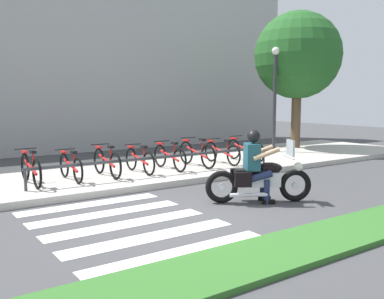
{
  "coord_description": "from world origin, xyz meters",
  "views": [
    {
      "loc": [
        -3.95,
        -6.19,
        2.06
      ],
      "look_at": [
        1.46,
        1.6,
        0.91
      ],
      "focal_mm": 39.97,
      "sensor_mm": 36.0,
      "label": 1
    }
  ],
  "objects": [
    {
      "name": "bicycle_1",
      "position": [
        -0.7,
        3.4,
        0.48
      ],
      "size": [
        0.48,
        1.55,
        0.72
      ],
      "color": "black",
      "rests_on": "sidewalk"
    },
    {
      "name": "crosswalk_stripe_1",
      "position": [
        -0.95,
        -0.8,
        0.0
      ],
      "size": [
        2.8,
        0.4,
        0.01
      ],
      "primitive_type": "cube",
      "color": "white",
      "rests_on": "ground"
    },
    {
      "name": "bicycle_3",
      "position": [
        1.09,
        3.4,
        0.48
      ],
      "size": [
        0.48,
        1.57,
        0.72
      ],
      "color": "black",
      "rests_on": "sidewalk"
    },
    {
      "name": "crosswalk_stripe_2",
      "position": [
        -0.95,
        0.0,
        0.0
      ],
      "size": [
        2.8,
        0.4,
        0.01
      ],
      "primitive_type": "cube",
      "color": "white",
      "rests_on": "ground"
    },
    {
      "name": "building_backdrop",
      "position": [
        0.0,
        9.92,
        4.09
      ],
      "size": [
        24.0,
        1.2,
        8.19
      ],
      "primitive_type": "cube",
      "color": "#A4A4A4",
      "rests_on": "ground"
    },
    {
      "name": "ground_plane",
      "position": [
        0.0,
        0.0,
        0.0
      ],
      "size": [
        48.0,
        48.0,
        0.0
      ],
      "primitive_type": "plane",
      "color": "#424244"
    },
    {
      "name": "rider",
      "position": [
        1.8,
        -0.11,
        0.83
      ],
      "size": [
        0.77,
        0.72,
        1.44
      ],
      "color": "#1E4C59",
      "rests_on": "ground"
    },
    {
      "name": "bicycle_2",
      "position": [
        0.19,
        3.4,
        0.51
      ],
      "size": [
        0.48,
        1.63,
        0.78
      ],
      "color": "black",
      "rests_on": "sidewalk"
    },
    {
      "name": "bicycle_0",
      "position": [
        -1.59,
        3.4,
        0.51
      ],
      "size": [
        0.48,
        1.67,
        0.79
      ],
      "color": "black",
      "rests_on": "sidewalk"
    },
    {
      "name": "street_lamp",
      "position": [
        7.12,
        4.62,
        2.35
      ],
      "size": [
        0.28,
        0.28,
        3.82
      ],
      "color": "#2D2D33",
      "rests_on": "ground"
    },
    {
      "name": "crosswalk_stripe_0",
      "position": [
        -0.95,
        -1.6,
        0.0
      ],
      "size": [
        2.8,
        0.4,
        0.01
      ],
      "primitive_type": "cube",
      "color": "white",
      "rests_on": "ground"
    },
    {
      "name": "bicycle_5",
      "position": [
        2.87,
        3.4,
        0.51
      ],
      "size": [
        0.48,
        1.73,
        0.8
      ],
      "color": "black",
      "rests_on": "sidewalk"
    },
    {
      "name": "crosswalk_stripe_4",
      "position": [
        -0.95,
        1.6,
        0.0
      ],
      "size": [
        2.8,
        0.4,
        0.01
      ],
      "primitive_type": "cube",
      "color": "white",
      "rests_on": "ground"
    },
    {
      "name": "sidewalk",
      "position": [
        0.0,
        4.22,
        0.07
      ],
      "size": [
        24.0,
        4.4,
        0.15
      ],
      "primitive_type": "cube",
      "color": "#B7B2A8",
      "rests_on": "ground"
    },
    {
      "name": "bicycle_4",
      "position": [
        1.98,
        3.4,
        0.5
      ],
      "size": [
        0.48,
        1.62,
        0.76
      ],
      "color": "black",
      "rests_on": "sidewalk"
    },
    {
      "name": "bicycle_7",
      "position": [
        4.66,
        3.4,
        0.5
      ],
      "size": [
        0.48,
        1.69,
        0.76
      ],
      "color": "black",
      "rests_on": "sidewalk"
    },
    {
      "name": "grass_median",
      "position": [
        0.0,
        -2.4,
        0.04
      ],
      "size": [
        24.0,
        1.1,
        0.08
      ],
      "primitive_type": "cube",
      "color": "#336B28",
      "rests_on": "ground"
    },
    {
      "name": "bike_rack",
      "position": [
        1.53,
        2.85,
        0.58
      ],
      "size": [
        6.85,
        0.07,
        0.49
      ],
      "color": "#333338",
      "rests_on": "sidewalk"
    },
    {
      "name": "tree_near_rack",
      "position": [
        8.7,
        5.02,
        3.64
      ],
      "size": [
        3.28,
        3.28,
        5.3
      ],
      "color": "brown",
      "rests_on": "ground"
    },
    {
      "name": "bicycle_6",
      "position": [
        3.77,
        3.4,
        0.48
      ],
      "size": [
        0.48,
        1.65,
        0.72
      ],
      "color": "black",
      "rests_on": "sidewalk"
    },
    {
      "name": "crosswalk_stripe_3",
      "position": [
        -0.95,
        0.8,
        0.0
      ],
      "size": [
        2.8,
        0.4,
        0.01
      ],
      "primitive_type": "cube",
      "color": "white",
      "rests_on": "ground"
    },
    {
      "name": "motorcycle",
      "position": [
        1.87,
        -0.15,
        0.46
      ],
      "size": [
        1.92,
        1.14,
        1.24
      ],
      "color": "black",
      "rests_on": "ground"
    }
  ]
}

